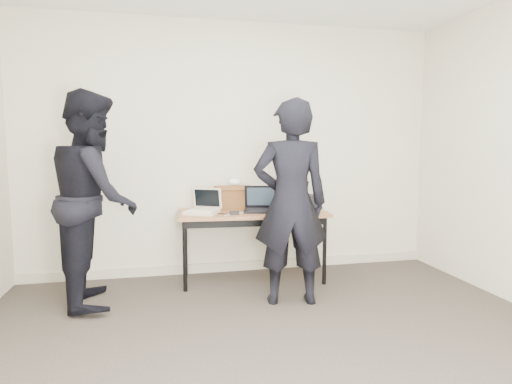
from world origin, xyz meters
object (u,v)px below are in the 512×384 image
object	(u,v)px
laptop_center	(261,206)
leather_satchel	(232,197)
person_typist	(291,203)
person_observer	(94,198)
desk	(253,217)
laptop_beige	(203,208)
laptop_right	(297,202)
equipment_box	(305,201)

from	to	relation	value
laptop_center	leather_satchel	size ratio (longest dim) A/B	1.08
person_typist	person_observer	world-z (taller)	person_observer
desk	person_observer	bearing A→B (deg)	-165.23
laptop_beige	laptop_right	world-z (taller)	laptop_right
laptop_beige	equipment_box	size ratio (longest dim) A/B	1.79
laptop_center	person_observer	world-z (taller)	person_observer
laptop_beige	leather_satchel	size ratio (longest dim) A/B	1.10
laptop_beige	equipment_box	distance (m)	1.16
desk	laptop_beige	size ratio (longest dim) A/B	3.78
laptop_beige	person_observer	size ratio (longest dim) A/B	0.22
equipment_box	laptop_beige	bearing A→B (deg)	-169.45
desk	laptop_center	world-z (taller)	laptop_center
laptop_center	equipment_box	world-z (taller)	laptop_center
desk	laptop_beige	distance (m)	0.52
desk	laptop_right	distance (m)	0.56
laptop_beige	laptop_center	distance (m)	0.59
laptop_center	person_typist	xyz separation A→B (m)	(0.12, -0.68, 0.12)
leather_satchel	laptop_beige	bearing A→B (deg)	-145.62
person_observer	laptop_beige	bearing A→B (deg)	-80.63
desk	leather_satchel	xyz separation A→B (m)	(-0.18, 0.23, 0.19)
desk	person_typist	bearing A→B (deg)	-70.62
laptop_beige	desk	bearing A→B (deg)	29.81
desk	equipment_box	world-z (taller)	equipment_box
laptop_center	person_observer	xyz separation A→B (m)	(-1.56, -0.29, 0.15)
leather_satchel	person_typist	world-z (taller)	person_typist
laptop_right	equipment_box	distance (m)	0.12
person_typist	desk	bearing A→B (deg)	-65.69
equipment_box	person_typist	world-z (taller)	person_typist
laptop_beige	person_typist	xyz separation A→B (m)	(0.70, -0.67, 0.13)
desk	laptop_center	bearing A→B (deg)	-3.92
person_typist	person_observer	size ratio (longest dim) A/B	0.96
desk	person_typist	xyz separation A→B (m)	(0.20, -0.69, 0.23)
laptop_right	person_observer	size ratio (longest dim) A/B	0.24
desk	leather_satchel	bearing A→B (deg)	131.55
laptop_beige	laptop_center	size ratio (longest dim) A/B	1.02
desk	laptop_right	size ratio (longest dim) A/B	3.40
laptop_beige	leather_satchel	distance (m)	0.42
equipment_box	laptop_right	bearing A→B (deg)	-155.40
equipment_box	person_typist	xyz separation A→B (m)	(-0.43, -0.88, 0.11)
laptop_beige	laptop_right	bearing A→B (deg)	36.55
laptop_beige	laptop_center	bearing A→B (deg)	28.49
laptop_beige	equipment_box	bearing A→B (deg)	38.12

